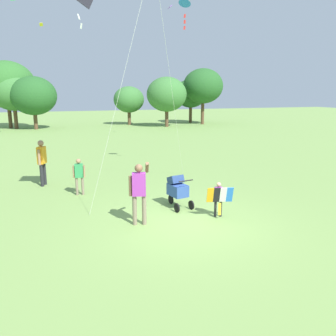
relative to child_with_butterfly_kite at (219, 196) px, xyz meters
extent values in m
plane|color=#75994C|center=(-1.10, -0.11, -0.62)|extent=(120.00, 120.00, 0.00)
cylinder|color=brown|center=(-7.79, 29.45, 0.42)|extent=(0.36, 0.36, 2.09)
ellipsoid|color=#2D6628|center=(-7.79, 29.45, 3.62)|extent=(5.39, 4.85, 4.58)
cylinder|color=brown|center=(-7.20, 28.48, 0.31)|extent=(0.36, 0.36, 1.86)
ellipsoid|color=#387033|center=(-7.20, 28.48, 2.90)|extent=(4.15, 3.73, 3.53)
cylinder|color=brown|center=(-5.38, 27.34, 0.11)|extent=(0.36, 0.36, 1.47)
ellipsoid|color=#235623|center=(-5.38, 27.34, 2.57)|extent=(4.30, 3.87, 3.66)
cylinder|color=brown|center=(4.30, 29.07, 0.08)|extent=(0.36, 0.36, 1.41)
ellipsoid|color=#387033|center=(4.30, 29.07, 2.12)|extent=(3.34, 3.00, 2.84)
cylinder|color=brown|center=(7.43, 25.49, 0.21)|extent=(0.36, 0.36, 1.65)
ellipsoid|color=#387033|center=(7.43, 25.49, 2.69)|extent=(4.14, 3.73, 3.52)
cylinder|color=brown|center=(11.73, 29.25, 0.30)|extent=(0.36, 0.36, 1.85)
ellipsoid|color=#235623|center=(11.73, 29.25, 2.76)|extent=(3.84, 3.45, 3.26)
cylinder|color=brown|center=(12.18, 26.88, 0.58)|extent=(0.36, 0.36, 2.40)
ellipsoid|color=#235623|center=(12.18, 26.88, 3.57)|extent=(4.47, 4.02, 3.80)
cylinder|color=#232328|center=(0.09, 0.02, -0.37)|extent=(0.07, 0.07, 0.50)
cylinder|color=#232328|center=(-0.07, 0.06, -0.37)|extent=(0.07, 0.07, 0.50)
cube|color=purple|center=(0.01, 0.04, 0.07)|extent=(0.25, 0.19, 0.38)
cylinder|color=tan|center=(0.14, 0.00, 0.04)|extent=(0.05, 0.05, 0.34)
cylinder|color=tan|center=(-0.12, 0.07, 0.04)|extent=(0.05, 0.05, 0.34)
sphere|color=tan|center=(0.01, 0.04, 0.34)|extent=(0.13, 0.13, 0.13)
cube|color=blue|center=(0.23, -0.21, 0.09)|extent=(0.22, 0.20, 0.45)
cube|color=white|center=(0.05, -0.16, 0.09)|extent=(0.22, 0.20, 0.45)
cube|color=black|center=(-0.13, -0.11, 0.09)|extent=(0.22, 0.20, 0.45)
cube|color=#F4A319|center=(-0.30, -0.06, 0.09)|extent=(0.22, 0.20, 0.45)
cube|color=yellow|center=(-0.04, -0.15, -0.33)|extent=(0.08, 0.03, 0.36)
cylinder|color=#7F705B|center=(-2.41, 0.24, -0.21)|extent=(0.12, 0.12, 0.83)
cylinder|color=#7F705B|center=(-2.16, 0.17, -0.21)|extent=(0.12, 0.12, 0.83)
cube|color=purple|center=(-2.29, 0.21, 0.51)|extent=(0.41, 0.31, 0.62)
cylinder|color=brown|center=(-2.51, 0.26, 0.47)|extent=(0.09, 0.09, 0.55)
cylinder|color=brown|center=(-2.03, 0.28, 0.94)|extent=(0.21, 0.51, 0.39)
sphere|color=brown|center=(-2.29, 0.21, 0.95)|extent=(0.21, 0.21, 0.21)
cylinder|color=black|center=(-0.87, 1.60, -0.48)|extent=(0.09, 0.28, 0.28)
cylinder|color=black|center=(-0.98, 0.77, -0.48)|extent=(0.09, 0.28, 0.28)
cylinder|color=black|center=(-0.47, 0.86, -0.48)|extent=(0.09, 0.28, 0.28)
cube|color=#2D4C93|center=(-0.79, 1.19, -0.06)|extent=(0.55, 0.71, 0.36)
cube|color=navy|center=(-0.82, 1.32, 0.24)|extent=(0.48, 0.48, 0.35)
cylinder|color=black|center=(-0.71, 0.74, 0.34)|extent=(0.48, 0.12, 0.04)
cube|color=white|center=(-3.50, 1.39, 4.81)|extent=(0.08, 0.09, 0.14)
cube|color=white|center=(-3.45, 1.40, 4.59)|extent=(0.08, 0.09, 0.14)
cylinder|color=silver|center=(-2.76, 0.89, 2.31)|extent=(1.46, 1.07, 5.87)
cone|color=blue|center=(1.09, 5.37, 6.39)|extent=(0.68, 0.68, 0.27)
cube|color=red|center=(1.09, 5.36, 5.90)|extent=(0.07, 0.07, 0.14)
cube|color=red|center=(1.09, 5.36, 5.68)|extent=(0.07, 0.07, 0.14)
cube|color=red|center=(1.11, 5.41, 5.46)|extent=(0.08, 0.08, 0.14)
cylinder|color=silver|center=(-0.05, 3.69, 2.82)|extent=(2.29, 3.37, 6.88)
cube|color=purple|center=(4.01, 15.16, 8.54)|extent=(0.31, 0.39, 0.29)
cube|color=yellow|center=(-4.24, 23.53, 8.35)|extent=(0.29, 0.24, 0.27)
cylinder|color=#7F705B|center=(-3.64, 3.60, -0.30)|extent=(0.09, 0.09, 0.63)
cylinder|color=#7F705B|center=(-3.44, 3.57, -0.30)|extent=(0.09, 0.09, 0.63)
cube|color=#2D8C4C|center=(-3.54, 3.58, 0.25)|extent=(0.30, 0.20, 0.48)
cylinder|color=#A37556|center=(-3.71, 3.60, 0.22)|extent=(0.07, 0.07, 0.42)
cylinder|color=#A37556|center=(-3.37, 3.56, 0.22)|extent=(0.07, 0.07, 0.42)
sphere|color=#A37556|center=(-3.54, 3.58, 0.59)|extent=(0.16, 0.16, 0.16)
cylinder|color=#232328|center=(-4.68, 5.46, -0.19)|extent=(0.13, 0.13, 0.86)
cylinder|color=#232328|center=(-4.79, 5.21, -0.19)|extent=(0.13, 0.13, 0.86)
cube|color=orange|center=(-4.73, 5.34, 0.57)|extent=(0.36, 0.44, 0.65)
cylinder|color=#A37556|center=(-4.65, 5.55, 0.52)|extent=(0.09, 0.09, 0.58)
cylinder|color=#A37556|center=(-4.82, 5.12, 0.52)|extent=(0.09, 0.09, 0.58)
sphere|color=#A37556|center=(-4.73, 5.34, 1.03)|extent=(0.22, 0.22, 0.22)
camera|label=1|loc=(-4.51, -8.33, 2.90)|focal=36.64mm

